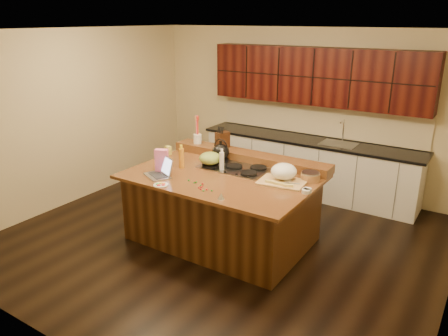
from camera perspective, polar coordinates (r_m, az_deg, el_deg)
The scene contains 34 objects.
room at distance 5.49m, azimuth -0.28°, elevation 3.31°, with size 5.52×5.02×2.72m.
island at distance 5.79m, azimuth -0.27°, elevation -5.15°, with size 2.40×1.60×0.92m.
back_ledge at distance 6.17m, azimuth 3.28°, elevation 1.48°, with size 2.40×0.30×0.12m, color black.
cooktop at distance 5.85m, azimuth 1.33°, elevation 0.08°, with size 0.92×0.52×0.05m.
back_counter at distance 7.37m, azimuth 11.24°, elevation 4.11°, with size 3.70×0.66×2.40m.
kettle at distance 6.07m, azimuth -0.43°, elevation 2.15°, with size 0.24×0.24×0.22m, color black.
green_bowl at distance 5.87m, azimuth -1.83°, elevation 1.28°, with size 0.30×0.30×0.17m, color olive.
laptop at distance 5.63m, azimuth -8.23°, elevation -0.36°, with size 0.44×0.41×0.25m.
oil_bottle at distance 5.87m, azimuth -5.58°, elevation 1.28°, with size 0.07×0.07×0.27m, color orange.
vinegar_bottle at distance 5.74m, azimuth -0.29°, elevation 0.85°, with size 0.06×0.06×0.25m, color silver.
wooden_tray at distance 5.41m, azimuth 7.76°, elevation -0.76°, with size 0.60×0.48×0.22m.
ramekin_a at distance 5.13m, azimuth 10.66°, elevation -2.99°, with size 0.10×0.10×0.04m, color white.
ramekin_b at distance 5.16m, azimuth 10.82°, elevation -2.86°, with size 0.10×0.10×0.04m, color white.
ramekin_c at distance 5.41m, azimuth 8.31°, elevation -1.65°, with size 0.10×0.10×0.04m, color white.
strainer_bowl at distance 5.52m, azimuth 11.21°, elevation -1.16°, with size 0.24×0.24×0.09m, color #996B3F.
kitchen_timer at distance 4.88m, azimuth -0.38°, elevation -3.68°, with size 0.08×0.08×0.07m, color silver.
pink_bag at distance 5.72m, azimuth -8.13°, elevation 0.91°, with size 0.17×0.09×0.31m, color pink.
candy_plate at distance 5.33m, azimuth -8.26°, elevation -2.20°, with size 0.18×0.18×0.01m, color white.
package_box at distance 6.49m, azimuth -7.31°, elevation 2.30°, with size 0.09×0.06×0.13m, color #DAD14D.
utensil_crock at distance 6.60m, azimuth -3.47°, elevation 3.84°, with size 0.12×0.12×0.14m, color white.
knife_block at distance 6.34m, azimuth -0.21°, elevation 3.68°, with size 0.12×0.19×0.24m, color black.
gumdrop_0 at distance 5.30m, azimuth -2.81°, elevation -2.07°, with size 0.02×0.02×0.02m, color red.
gumdrop_1 at distance 5.35m, azimuth -3.90°, elevation -1.92°, with size 0.02×0.02×0.02m, color #198C26.
gumdrop_2 at distance 5.38m, azimuth -3.81°, elevation -1.79°, with size 0.02×0.02×0.02m, color red.
gumdrop_3 at distance 5.09m, azimuth -1.62°, elevation -2.97°, with size 0.02×0.02×0.02m, color #198C26.
gumdrop_4 at distance 5.13m, azimuth -2.27°, elevation -2.81°, with size 0.02×0.02×0.02m, color red.
gumdrop_5 at distance 5.25m, azimuth -3.08°, elevation -2.29°, with size 0.02×0.02×0.02m, color #198C26.
gumdrop_6 at distance 5.22m, azimuth -2.87°, elevation -2.44°, with size 0.02×0.02×0.02m, color red.
gumdrop_7 at distance 5.09m, azimuth -2.71°, elevation -2.99°, with size 0.02×0.02×0.02m, color #198C26.
gumdrop_8 at distance 5.14m, azimuth -3.05°, elevation -2.77°, with size 0.02×0.02×0.02m, color red.
gumdrop_9 at distance 5.43m, azimuth -4.64°, elevation -1.60°, with size 0.02×0.02×0.02m, color #198C26.
gumdrop_10 at distance 5.18m, azimuth -3.28°, elevation -2.59°, with size 0.02×0.02×0.02m, color red.
gumdrop_11 at distance 5.37m, azimuth -3.66°, elevation -1.83°, with size 0.02×0.02×0.02m, color #198C26.
gumdrop_12 at distance 5.21m, azimuth -3.01°, elevation -2.47°, with size 0.02×0.02×0.02m, color red.
Camera 1 is at (2.89, -4.42, 2.84)m, focal length 35.00 mm.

